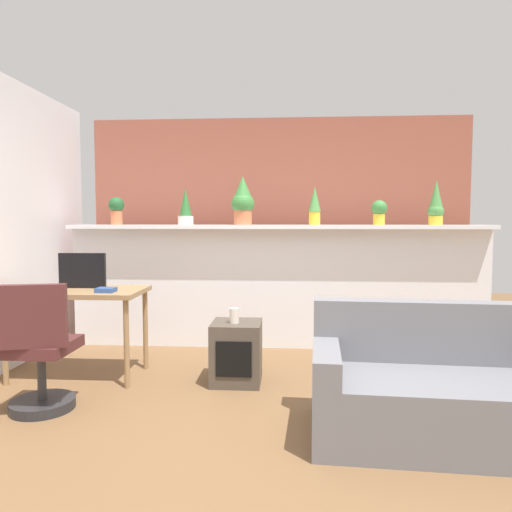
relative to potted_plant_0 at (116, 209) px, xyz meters
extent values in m
plane|color=brown|center=(1.70, -1.98, -1.45)|extent=(12.00, 12.00, 0.00)
cube|color=white|center=(1.70, 0.02, -0.83)|extent=(4.31, 0.16, 1.25)
cube|color=white|center=(1.70, -0.02, -0.19)|extent=(4.31, 0.39, 0.04)
cube|color=#9E5442|center=(1.70, 0.62, -0.20)|extent=(4.31, 0.10, 2.50)
cylinder|color=#C66B42|center=(0.00, 0.00, -0.09)|extent=(0.12, 0.12, 0.15)
sphere|color=#235B2D|center=(0.00, 0.00, 0.05)|extent=(0.16, 0.16, 0.16)
cylinder|color=silver|center=(0.75, -0.06, -0.12)|extent=(0.16, 0.16, 0.09)
cone|color=#2D7033|center=(0.75, -0.06, 0.07)|extent=(0.13, 0.13, 0.29)
cylinder|color=#C66B42|center=(1.34, -0.02, -0.09)|extent=(0.19, 0.19, 0.15)
sphere|color=#3D843D|center=(1.34, -0.02, 0.05)|extent=(0.24, 0.24, 0.24)
cone|color=#3D843D|center=(1.34, -0.02, 0.22)|extent=(0.20, 0.20, 0.23)
cylinder|color=gold|center=(2.08, 0.01, -0.10)|extent=(0.12, 0.12, 0.14)
cone|color=#4C9347|center=(2.08, 0.01, 0.10)|extent=(0.13, 0.13, 0.26)
cylinder|color=gold|center=(2.73, -0.03, -0.11)|extent=(0.12, 0.12, 0.11)
sphere|color=#3D843D|center=(2.73, -0.03, 0.01)|extent=(0.16, 0.16, 0.16)
cylinder|color=gold|center=(3.30, 0.00, -0.12)|extent=(0.14, 0.14, 0.09)
sphere|color=#4C9347|center=(3.30, 0.00, -0.03)|extent=(0.16, 0.16, 0.16)
cone|color=#4C9347|center=(3.30, 0.00, 0.15)|extent=(0.13, 0.13, 0.29)
cylinder|color=#99754C|center=(-0.46, -1.32, -1.10)|extent=(0.04, 0.04, 0.71)
cylinder|color=#99754C|center=(0.54, -1.32, -1.10)|extent=(0.04, 0.04, 0.71)
cylinder|color=#99754C|center=(-0.46, -0.82, -1.10)|extent=(0.04, 0.04, 0.71)
cylinder|color=#99754C|center=(0.54, -0.82, -1.10)|extent=(0.04, 0.04, 0.71)
cube|color=#99754C|center=(0.04, -1.07, -0.72)|extent=(1.10, 0.60, 0.04)
cube|color=black|center=(0.05, -0.99, -0.55)|extent=(0.40, 0.04, 0.30)
cylinder|color=#262628|center=(0.09, -1.78, -1.42)|extent=(0.44, 0.44, 0.07)
cylinder|color=#333333|center=(0.09, -1.78, -1.21)|extent=(0.06, 0.06, 0.34)
cube|color=#4C2323|center=(0.09, -1.78, -1.00)|extent=(0.44, 0.44, 0.08)
cube|color=#4C2323|center=(0.14, -1.96, -0.75)|extent=(0.44, 0.17, 0.42)
cube|color=#4C4238|center=(1.40, -1.12, -1.20)|extent=(0.40, 0.40, 0.50)
cube|color=black|center=(1.40, -1.31, -1.20)|extent=(0.28, 0.04, 0.28)
cylinder|color=silver|center=(1.38, -1.16, -0.89)|extent=(0.08, 0.08, 0.12)
cube|color=#2D4C8C|center=(0.35, -1.22, -0.68)|extent=(0.15, 0.13, 0.04)
cube|color=slate|center=(2.75, -2.09, -1.25)|extent=(1.61, 0.86, 0.40)
cube|color=slate|center=(2.77, -1.79, -0.85)|extent=(1.57, 0.26, 0.40)
cube|color=slate|center=(2.05, -2.04, -0.97)|extent=(0.21, 0.77, 0.16)
camera|label=1|loc=(1.81, -4.93, -0.13)|focal=33.33mm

